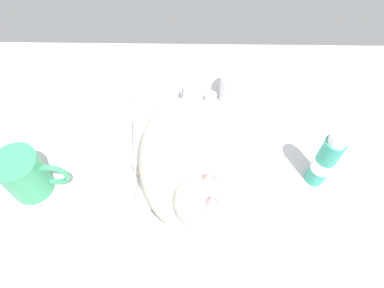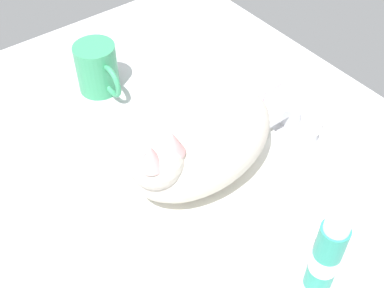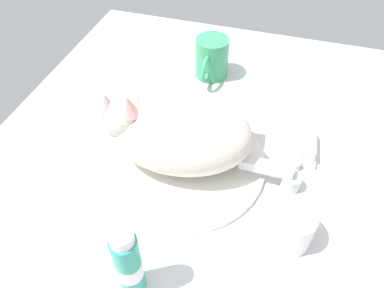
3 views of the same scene
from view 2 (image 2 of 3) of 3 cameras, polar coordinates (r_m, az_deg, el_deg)
The scene contains 9 objects.
ground_plane at distance 85.97cm, azimuth 0.89°, elevation -4.20°, with size 110.00×82.50×3.00cm, color silver.
sink_basin at distance 84.38cm, azimuth 0.90°, elevation -3.29°, with size 33.42×33.42×1.17cm, color silver.
faucet at distance 92.98cm, azimuth 10.55°, elevation 3.06°, with size 13.22×11.68×5.15cm.
cat at distance 78.21cm, azimuth 0.43°, elevation 0.27°, with size 21.34×28.79×16.54cm.
coffee_mug at distance 99.80cm, azimuth -10.72°, elevation 8.47°, with size 12.62×8.12×10.00cm.
rinse_cup at distance 89.15cm, azimuth 16.74°, elevation 0.40°, with size 7.58×7.58×7.13cm.
soap_dish at distance 100.71cm, azimuth 7.53°, elevation 6.11°, with size 9.00×6.40×1.20cm, color white.
soap_bar at distance 99.62cm, azimuth 7.62°, elevation 6.88°, with size 7.21×4.99×2.27cm, color silver.
toothpaste_bottle at distance 69.52cm, azimuth 15.11°, elevation -12.28°, with size 3.94×3.94×15.10cm.
Camera 2 is at (43.03, -34.44, 64.48)cm, focal length 46.65 mm.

